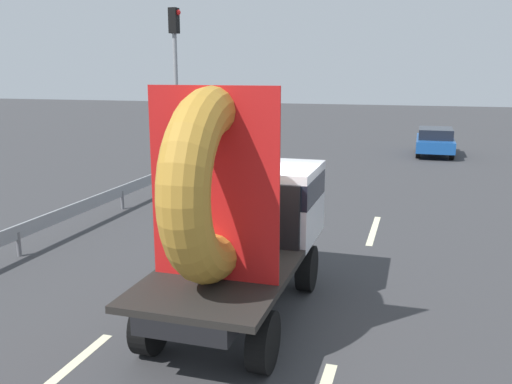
% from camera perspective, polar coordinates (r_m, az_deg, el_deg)
% --- Properties ---
extents(ground_plane, '(120.00, 120.00, 0.00)m').
position_cam_1_polar(ground_plane, '(9.78, -0.20, -11.57)').
color(ground_plane, '#38383A').
extents(flatbed_truck, '(2.02, 4.77, 3.82)m').
position_cam_1_polar(flatbed_truck, '(8.88, -1.45, -1.85)').
color(flatbed_truck, black).
rests_on(flatbed_truck, ground_plane).
extents(distant_sedan, '(1.73, 4.04, 1.32)m').
position_cam_1_polar(distant_sedan, '(27.93, 18.28, 5.15)').
color(distant_sedan, black).
rests_on(distant_sedan, ground_plane).
extents(traffic_light, '(0.42, 0.36, 6.27)m').
position_cam_1_polar(traffic_light, '(20.93, -8.44, 12.56)').
color(traffic_light, gray).
rests_on(traffic_light, ground_plane).
extents(guardrail, '(0.10, 17.64, 0.71)m').
position_cam_1_polar(guardrail, '(14.71, -18.26, -1.72)').
color(guardrail, gray).
rests_on(guardrail, ground_plane).
extents(lane_dash_left_near, '(0.16, 2.11, 0.01)m').
position_cam_1_polar(lane_dash_left_near, '(8.23, -19.32, -17.23)').
color(lane_dash_left_near, beige).
rests_on(lane_dash_left_near, ground_plane).
extents(lane_dash_left_far, '(0.16, 2.51, 0.01)m').
position_cam_1_polar(lane_dash_left_far, '(15.45, -0.48, -2.44)').
color(lane_dash_left_far, beige).
rests_on(lane_dash_left_far, ground_plane).
extents(lane_dash_right_far, '(0.16, 2.70, 0.01)m').
position_cam_1_polar(lane_dash_right_far, '(14.34, 12.26, -3.92)').
color(lane_dash_right_far, beige).
rests_on(lane_dash_right_far, ground_plane).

